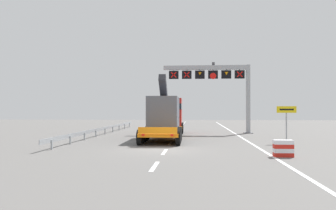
{
  "coord_description": "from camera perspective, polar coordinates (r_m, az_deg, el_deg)",
  "views": [
    {
      "loc": [
        2.02,
        -20.7,
        2.56
      ],
      "look_at": [
        -0.47,
        10.65,
        2.92
      ],
      "focal_mm": 35.62,
      "sensor_mm": 36.0,
      "label": 1
    }
  ],
  "objects": [
    {
      "name": "ground",
      "position": [
        20.95,
        -1.04,
        -7.68
      ],
      "size": [
        112.0,
        112.0,
        0.0
      ],
      "primitive_type": "plane",
      "color": "slate"
    },
    {
      "name": "exit_sign_yellow",
      "position": [
        26.54,
        19.61,
        -1.67
      ],
      "size": [
        1.44,
        0.15,
        2.76
      ],
      "color": "#9EA0A5",
      "rests_on": "ground"
    },
    {
      "name": "edge_line_right",
      "position": [
        33.06,
        11.83,
        -5.08
      ],
      "size": [
        0.2,
        63.0,
        0.01
      ],
      "primitive_type": "cube",
      "color": "silver",
      "rests_on": "ground"
    },
    {
      "name": "guardrail_left",
      "position": [
        34.08,
        -10.79,
        -4.01
      ],
      "size": [
        0.13,
        28.23,
        0.76
      ],
      "color": "#999EA3",
      "rests_on": "ground"
    },
    {
      "name": "lane_markings",
      "position": [
        39.83,
        1.98,
        -4.33
      ],
      "size": [
        0.2,
        52.63,
        0.01
      ],
      "color": "silver",
      "rests_on": "ground"
    },
    {
      "name": "heavy_haul_truck_orange",
      "position": [
        30.63,
        -0.29,
        -1.73
      ],
      "size": [
        3.13,
        14.09,
        5.3
      ],
      "color": "orange",
      "rests_on": "ground"
    },
    {
      "name": "overhead_lane_gantry",
      "position": [
        35.66,
        8.56,
        4.45
      ],
      "size": [
        9.35,
        0.9,
        7.48
      ],
      "color": "#9EA0A5",
      "rests_on": "ground"
    },
    {
      "name": "crash_barrier_striped",
      "position": [
        18.92,
        19.12,
        -7.03
      ],
      "size": [
        1.01,
        0.53,
        0.9
      ],
      "color": "red",
      "rests_on": "ground"
    }
  ]
}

